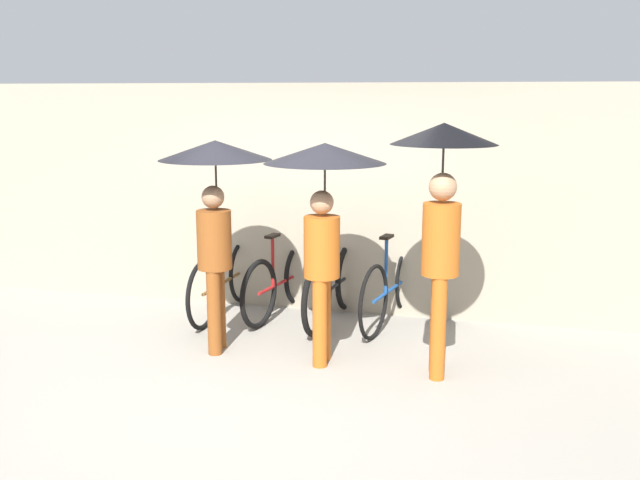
{
  "coord_description": "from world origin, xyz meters",
  "views": [
    {
      "loc": [
        1.91,
        -5.47,
        2.4
      ],
      "look_at": [
        0.29,
        1.12,
        1.0
      ],
      "focal_mm": 40.0,
      "sensor_mm": 36.0,
      "label": 1
    }
  ],
  "objects": [
    {
      "name": "parked_bicycle_2",
      "position": [
        0.31,
        1.67,
        0.39
      ],
      "size": [
        0.44,
        1.75,
        1.0
      ],
      "rotation": [
        0.0,
        0.0,
        1.46
      ],
      "color": "black",
      "rests_on": "ground"
    },
    {
      "name": "parked_bicycle_3",
      "position": [
        0.92,
        1.75,
        0.4
      ],
      "size": [
        0.52,
        1.79,
        1.02
      ],
      "rotation": [
        0.0,
        0.0,
        1.37
      ],
      "color": "black",
      "rests_on": "ground"
    },
    {
      "name": "parked_bicycle_1",
      "position": [
        -0.31,
        1.75,
        0.38
      ],
      "size": [
        0.49,
        1.66,
        1.1
      ],
      "rotation": [
        0.0,
        0.0,
        1.38
      ],
      "color": "black",
      "rests_on": "ground"
    },
    {
      "name": "pedestrian_trailing",
      "position": [
        1.5,
        0.51,
        1.64
      ],
      "size": [
        0.91,
        0.91,
        2.16
      ],
      "rotation": [
        0.0,
        0.0,
        0.11
      ],
      "color": "#B25619",
      "rests_on": "ground"
    },
    {
      "name": "pedestrian_center",
      "position": [
        0.46,
        0.57,
        1.59
      ],
      "size": [
        1.09,
        1.09,
        1.98
      ],
      "rotation": [
        0.0,
        0.0,
        0.05
      ],
      "color": "#B25619",
      "rests_on": "ground"
    },
    {
      "name": "back_wall",
      "position": [
        0.0,
        2.09,
        1.26
      ],
      "size": [
        10.43,
        0.12,
        2.51
      ],
      "color": "gray",
      "rests_on": "ground"
    },
    {
      "name": "pedestrian_leading",
      "position": [
        -0.58,
        0.63,
        1.58
      ],
      "size": [
        1.05,
        1.05,
        1.98
      ],
      "rotation": [
        0.0,
        0.0,
        0.15
      ],
      "color": "brown",
      "rests_on": "ground"
    },
    {
      "name": "parked_bicycle_0",
      "position": [
        -0.92,
        1.64,
        0.38
      ],
      "size": [
        0.44,
        1.78,
        0.99
      ],
      "rotation": [
        0.0,
        0.0,
        1.52
      ],
      "color": "black",
      "rests_on": "ground"
    },
    {
      "name": "ground_plane",
      "position": [
        0.0,
        0.0,
        0.0
      ],
      "size": [
        30.0,
        30.0,
        0.0
      ],
      "primitive_type": "plane",
      "color": "gray"
    }
  ]
}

